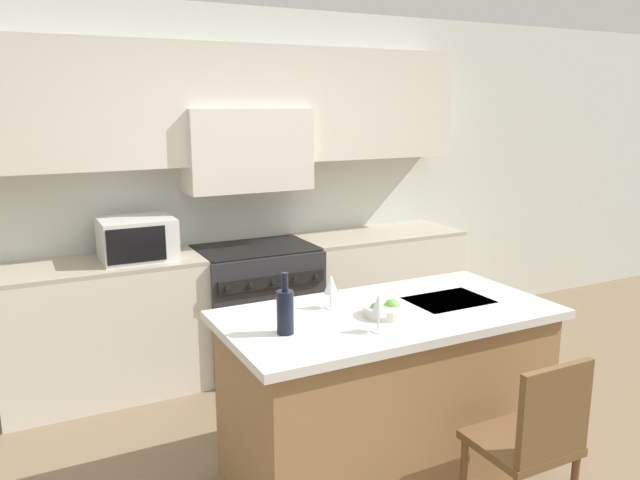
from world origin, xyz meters
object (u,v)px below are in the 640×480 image
object	(u,v)px
island_chair	(533,438)
microwave	(137,239)
wine_glass_near	(379,306)
wine_glass_far	(331,285)
wine_bottle	(285,311)
range_stove	(256,306)
fruit_bowl	(385,310)

from	to	relation	value
island_chair	microwave	bearing A→B (deg)	116.68
microwave	wine_glass_near	bearing A→B (deg)	-68.82
island_chair	wine_glass_far	size ratio (longest dim) A/B	4.89
wine_glass_far	wine_bottle	bearing A→B (deg)	-147.36
microwave	wine_glass_near	world-z (taller)	microwave
range_stove	wine_bottle	xyz separation A→B (m)	(-0.51, -1.72, 0.57)
wine_glass_far	fruit_bowl	world-z (taller)	wine_glass_far
wine_glass_near	fruit_bowl	world-z (taller)	wine_glass_near
range_stove	microwave	bearing A→B (deg)	178.74
microwave	wine_glass_far	xyz separation A→B (m)	(0.71, -1.50, -0.03)
island_chair	wine_glass_far	bearing A→B (deg)	118.87
range_stove	wine_glass_near	xyz separation A→B (m)	(-0.11, -1.90, 0.58)
microwave	wine_glass_far	size ratio (longest dim) A/B	2.65
microwave	fruit_bowl	bearing A→B (deg)	-62.77
range_stove	wine_bottle	bearing A→B (deg)	-106.53
microwave	range_stove	bearing A→B (deg)	-1.26
fruit_bowl	range_stove	bearing A→B (deg)	91.53
island_chair	fruit_bowl	bearing A→B (deg)	115.33
island_chair	wine_bottle	world-z (taller)	wine_bottle
microwave	wine_glass_far	distance (m)	1.66
range_stove	island_chair	bearing A→B (deg)	-81.04
range_stove	fruit_bowl	bearing A→B (deg)	-88.47
island_chair	wine_bottle	size ratio (longest dim) A/B	3.03
wine_glass_far	fruit_bowl	xyz separation A→B (m)	(0.19, -0.24, -0.09)
range_stove	wine_glass_near	world-z (taller)	wine_glass_near
island_chair	wine_glass_near	world-z (taller)	wine_glass_near
range_stove	fruit_bowl	size ratio (longest dim) A/B	4.18
wine_glass_near	microwave	bearing A→B (deg)	111.18
fruit_bowl	wine_glass_far	bearing A→B (deg)	128.14
wine_glass_near	wine_glass_far	xyz separation A→B (m)	(-0.03, 0.41, 0.00)
range_stove	wine_glass_far	xyz separation A→B (m)	(-0.14, -1.48, 0.58)
wine_bottle	wine_glass_near	bearing A→B (deg)	-23.85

